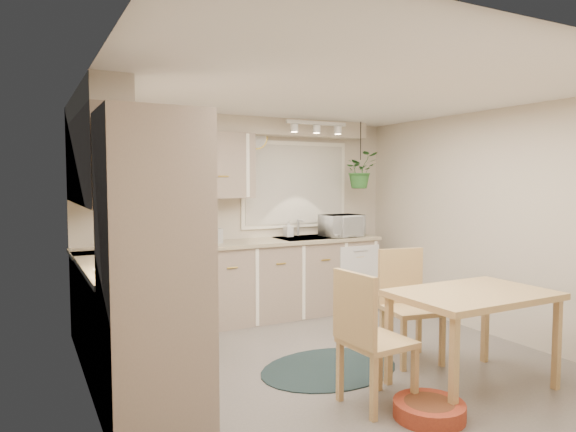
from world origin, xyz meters
The scene contains 35 objects.
floor centered at (0.00, 0.00, 0.00)m, with size 4.20×4.20×0.00m, color slate.
ceiling centered at (0.00, 0.00, 2.40)m, with size 4.20×4.20×0.00m, color silver.
wall_back centered at (0.00, 2.10, 1.20)m, with size 4.00×0.04×2.40m, color #C1B59F.
wall_front centered at (0.00, -2.10, 1.20)m, with size 4.00×0.04×2.40m, color #C1B59F.
wall_left centered at (-2.00, 0.00, 1.20)m, with size 0.04×4.20×2.40m, color #C1B59F.
wall_right centered at (2.00, 0.00, 1.20)m, with size 0.04×4.20×2.40m, color #C1B59F.
base_cab_left centered at (-1.70, 0.88, 0.45)m, with size 0.60×1.85×0.90m, color gray.
base_cab_back centered at (-0.20, 1.80, 0.45)m, with size 3.60×0.60×0.90m, color gray.
counter_left centered at (-1.69, 0.88, 0.92)m, with size 0.64×1.89×0.04m, color tan.
counter_back centered at (-0.20, 1.79, 0.92)m, with size 3.64×0.64×0.04m, color tan.
oven_stack centered at (-1.68, -0.38, 1.05)m, with size 0.65×0.65×2.10m, color gray.
wall_oven_face centered at (-1.35, -0.38, 1.05)m, with size 0.02×0.56×0.58m, color silver.
upper_cab_left centered at (-1.82, 1.00, 1.83)m, with size 0.35×2.00×0.75m, color gray.
upper_cab_back centered at (-1.00, 1.93, 1.83)m, with size 2.00×0.35×0.75m, color gray.
soffit_left centered at (-1.85, 1.00, 2.30)m, with size 0.30×2.00×0.20m, color #C1B59F.
soffit_back centered at (-0.20, 1.95, 2.30)m, with size 3.60×0.30×0.20m, color #C1B59F.
cooktop centered at (-1.68, 0.30, 0.94)m, with size 0.52×0.58×0.02m, color silver.
range_hood centered at (-1.70, 0.30, 1.40)m, with size 0.40×0.60×0.14m, color silver.
window_blinds centered at (0.70, 2.07, 1.60)m, with size 1.40×0.02×1.00m, color silver.
window_frame centered at (0.70, 2.08, 1.60)m, with size 1.50×0.02×1.10m, color white.
sink centered at (0.70, 1.80, 0.90)m, with size 0.70×0.48×0.10m, color #B5B9BD.
dishwasher_front centered at (1.30, 1.49, 0.42)m, with size 0.58×0.01×0.83m, color silver.
track_light_bar centered at (0.70, 1.55, 2.33)m, with size 0.80×0.04×0.04m, color silver.
wall_clock centered at (0.15, 2.07, 2.18)m, with size 0.30×0.30×0.03m, color gold.
dining_table centered at (0.73, -0.83, 0.39)m, with size 1.23×0.82×0.77m, color #D6B66B.
chair_left centered at (-0.15, -0.75, 0.50)m, with size 0.47×0.47×1.01m, color #D6B66B.
chair_back centered at (0.70, -0.16, 0.51)m, with size 0.47×0.47×1.01m, color #D6B66B.
braided_rug centered at (-0.07, 0.02, 0.01)m, with size 1.29×0.97×0.01m, color black.
pet_bed centered at (0.05, -1.09, 0.06)m, with size 0.50×0.50×0.11m, color #A23A20.
microwave centered at (1.16, 1.70, 1.11)m, with size 0.51×0.28×0.34m, color silver.
soap_bottle centered at (0.53, 1.95, 0.99)m, with size 0.09×0.21×0.10m, color silver.
hanging_plant centered at (1.44, 1.70, 1.73)m, with size 0.42×0.47×0.36m, color #2B6428.
coffee_maker centered at (-1.25, 1.80, 1.10)m, with size 0.18×0.21×0.31m, color black.
toaster centered at (-0.55, 1.82, 1.02)m, with size 0.27×0.16×0.17m, color #B5B9BD.
knife_block centered at (-0.54, 1.85, 1.05)m, with size 0.10×0.10×0.23m, color #D6B66B.
Camera 1 is at (-2.43, -3.71, 1.66)m, focal length 32.00 mm.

